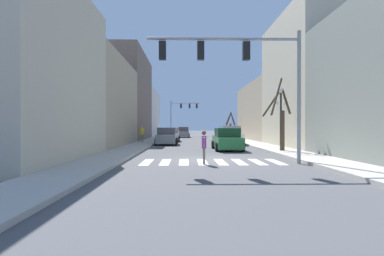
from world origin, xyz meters
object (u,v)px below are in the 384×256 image
at_px(pedestrian_near_right_corner, 142,132).
at_px(car_parked_right_mid, 221,135).
at_px(traffic_signal_far, 181,110).
at_px(car_parked_left_far, 167,137).
at_px(car_driving_toward_lane, 184,133).
at_px(car_at_intersection, 227,140).
at_px(street_tree_right_far, 281,120).
at_px(traffic_signal_near, 242,64).
at_px(car_parked_right_far, 230,136).
at_px(pedestrian_crossing_street, 204,144).
at_px(street_lamp_right_corner, 281,106).
at_px(car_parked_left_mid, 171,135).
at_px(street_tree_left_far, 230,126).

bearing_deg(pedestrian_near_right_corner, car_parked_right_mid, 172.73).
relative_size(traffic_signal_far, car_parked_left_far, 1.46).
bearing_deg(car_driving_toward_lane, car_at_intersection, 7.28).
xyz_separation_m(car_parked_left_far, street_tree_right_far, (8.13, -9.30, 1.38)).
xyz_separation_m(car_driving_toward_lane, pedestrian_near_right_corner, (-4.25, -17.46, 0.35)).
relative_size(traffic_signal_near, pedestrian_near_right_corner, 4.27).
relative_size(car_parked_right_far, street_tree_right_far, 0.94).
xyz_separation_m(car_parked_right_far, pedestrian_crossing_street, (-3.48, -15.20, 0.08)).
distance_m(car_parked_right_far, pedestrian_crossing_street, 15.60).
bearing_deg(car_parked_right_mid, street_lamp_right_corner, -173.42).
xyz_separation_m(car_at_intersection, car_parked_right_far, (1.25, 6.80, 0.07)).
bearing_deg(car_at_intersection, car_parked_left_mid, 20.00).
height_order(car_parked_right_mid, pedestrian_near_right_corner, pedestrian_near_right_corner).
height_order(pedestrian_crossing_street, street_tree_right_far, street_tree_right_far).
height_order(street_lamp_right_corner, street_tree_left_far, street_lamp_right_corner).
distance_m(car_parked_left_far, pedestrian_crossing_street, 15.48).
xyz_separation_m(car_driving_toward_lane, car_parked_left_far, (-1.49, -19.85, -0.02)).
distance_m(car_at_intersection, street_tree_left_far, 21.35).
bearing_deg(traffic_signal_near, street_lamp_right_corner, 58.19).
bearing_deg(street_lamp_right_corner, street_tree_right_far, -106.29).
distance_m(pedestrian_crossing_street, street_tree_left_far, 30.00).
xyz_separation_m(traffic_signal_far, car_parked_right_far, (5.13, -26.84, -3.97)).
bearing_deg(street_tree_left_far, car_parked_left_far, -120.38).
height_order(traffic_signal_far, car_parked_right_mid, traffic_signal_far).
bearing_deg(car_parked_left_far, car_at_intersection, -144.43).
distance_m(traffic_signal_near, car_at_intersection, 9.18).
xyz_separation_m(car_parked_right_far, street_tree_left_far, (2.17, 14.24, 1.05)).
bearing_deg(car_parked_left_mid, pedestrian_near_right_corner, 145.49).
relative_size(car_parked_left_mid, car_parked_right_far, 1.00).
xyz_separation_m(traffic_signal_far, street_tree_left_far, (7.30, -12.61, -2.91)).
relative_size(car_driving_toward_lane, car_parked_right_far, 0.97).
bearing_deg(street_tree_right_far, car_parked_left_far, 131.17).
bearing_deg(pedestrian_crossing_street, car_parked_left_far, -168.58).
relative_size(car_parked_right_mid, pedestrian_near_right_corner, 2.80).
distance_m(car_parked_right_mid, street_tree_right_far, 17.13).
height_order(traffic_signal_near, car_at_intersection, traffic_signal_near).
bearing_deg(car_parked_right_far, car_parked_left_mid, 43.09).
height_order(car_at_intersection, street_tree_right_far, street_tree_right_far).
bearing_deg(traffic_signal_near, car_parked_right_far, 83.58).
relative_size(traffic_signal_far, street_lamp_right_corner, 1.57).
xyz_separation_m(street_lamp_right_corner, car_at_intersection, (-3.28, 2.32, -2.35)).
distance_m(traffic_signal_far, car_parked_left_mid, 20.74).
relative_size(pedestrian_near_right_corner, street_tree_right_far, 0.35).
bearing_deg(street_tree_left_far, pedestrian_near_right_corner, -133.20).
bearing_deg(street_tree_right_far, street_tree_left_far, 89.55).
relative_size(street_lamp_right_corner, street_tree_left_far, 1.11).
bearing_deg(car_parked_right_far, car_at_intersection, 169.55).
bearing_deg(pedestrian_crossing_street, pedestrian_near_right_corner, -161.38).
height_order(car_driving_toward_lane, car_parked_left_far, car_driving_toward_lane).
xyz_separation_m(car_at_intersection, pedestrian_near_right_corner, (-7.66, 9.23, 0.37)).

